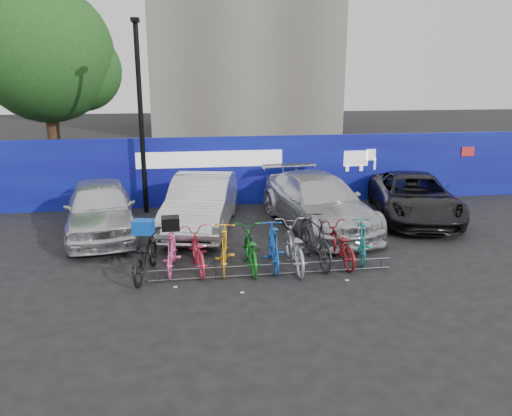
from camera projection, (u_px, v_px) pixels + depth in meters
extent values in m
plane|color=black|center=(268.00, 266.00, 11.98)|extent=(100.00, 100.00, 0.00)
cube|color=#11097B|center=(239.00, 171.00, 17.40)|extent=(22.00, 0.15, 2.40)
cube|color=white|center=(210.00, 159.00, 17.04)|extent=(5.00, 0.02, 0.55)
cube|color=white|center=(356.00, 158.00, 17.81)|extent=(1.20, 0.02, 0.90)
cube|color=red|center=(468.00, 152.00, 18.39)|extent=(0.50, 0.02, 0.35)
cylinder|color=#382314|center=(54.00, 138.00, 20.01)|extent=(0.50, 0.50, 4.00)
sphere|color=#164616|center=(46.00, 54.00, 19.18)|extent=(5.20, 5.20, 5.20)
sphere|color=#164616|center=(81.00, 71.00, 19.79)|extent=(3.20, 3.20, 3.20)
cylinder|color=black|center=(141.00, 122.00, 15.90)|extent=(0.16, 0.16, 6.00)
cube|color=black|center=(135.00, 20.00, 15.11)|extent=(0.25, 0.50, 0.12)
cylinder|color=#595B60|center=(273.00, 264.00, 11.34)|extent=(5.60, 0.03, 0.03)
cylinder|color=#595B60|center=(273.00, 274.00, 11.40)|extent=(5.60, 0.03, 0.03)
cylinder|color=#595B60|center=(157.00, 277.00, 11.00)|extent=(0.03, 0.03, 0.28)
cylinder|color=#595B60|center=(216.00, 273.00, 11.19)|extent=(0.03, 0.03, 0.28)
cylinder|color=#595B60|center=(273.00, 270.00, 11.37)|extent=(0.03, 0.03, 0.28)
cylinder|color=#595B60|center=(328.00, 267.00, 11.56)|extent=(0.03, 0.03, 0.28)
cylinder|color=#595B60|center=(381.00, 264.00, 11.74)|extent=(0.03, 0.03, 0.28)
imported|color=silver|center=(100.00, 208.00, 14.13)|extent=(2.57, 4.87, 1.58)
imported|color=#B9B9BE|center=(202.00, 203.00, 14.70)|extent=(2.63, 5.03, 1.58)
imported|color=silver|center=(318.00, 202.00, 14.86)|extent=(2.95, 5.65, 1.56)
imported|color=black|center=(414.00, 197.00, 15.80)|extent=(3.47, 5.45, 1.40)
imported|color=black|center=(145.00, 255.00, 11.30)|extent=(1.02, 2.01, 1.01)
imported|color=#F1559D|center=(172.00, 250.00, 11.57)|extent=(0.62, 1.73, 1.02)
imported|color=#C42B46|center=(197.00, 250.00, 11.66)|extent=(0.82, 1.87, 0.95)
imported|color=gold|center=(225.00, 248.00, 11.67)|extent=(0.69, 1.80, 1.05)
imported|color=#13651D|center=(250.00, 249.00, 11.73)|extent=(0.68, 1.88, 0.98)
imported|color=blue|center=(273.00, 246.00, 11.78)|extent=(0.61, 1.82, 1.08)
imported|color=#96989E|center=(294.00, 246.00, 11.78)|extent=(0.76, 2.07, 1.08)
imported|color=#272729|center=(316.00, 240.00, 11.98)|extent=(0.76, 2.07, 1.22)
imported|color=maroon|center=(339.00, 244.00, 12.07)|extent=(0.76, 1.88, 0.97)
imported|color=#1A7878|center=(362.00, 240.00, 12.26)|extent=(0.90, 1.76, 1.02)
cube|color=#0C43B9|center=(143.00, 227.00, 11.13)|extent=(0.50, 0.42, 0.31)
cube|color=black|center=(170.00, 223.00, 11.39)|extent=(0.42, 0.38, 0.30)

